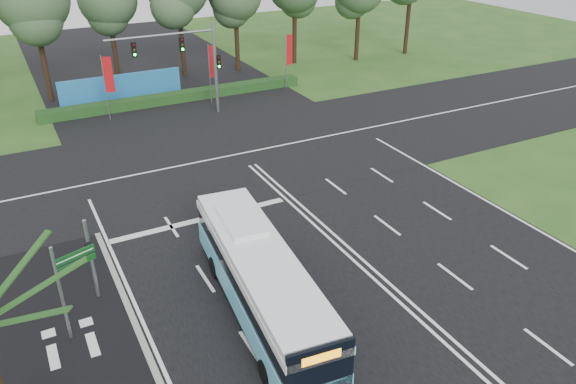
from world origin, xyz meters
The scene contains 14 objects.
ground centered at (0.00, 0.00, 0.00)m, with size 120.00×120.00×0.00m, color #264F1A.
road_main centered at (0.00, 0.00, 0.02)m, with size 20.00×120.00×0.04m, color black.
road_cross centered at (0.00, 12.00, 0.03)m, with size 120.00×14.00×0.05m, color black.
bike_path centered at (-12.50, -3.00, 0.03)m, with size 5.00×18.00×0.06m, color black.
kerb_strip centered at (-10.10, -3.00, 0.06)m, with size 0.25×18.00×0.12m, color gray.
city_bus centered at (-5.37, -3.29, 1.62)m, with size 3.47×11.39×3.22m.
pedestrian_signal centered at (-11.03, 0.87, 2.05)m, with size 0.34×0.43×3.74m.
street_sign centered at (-12.13, -1.08, 2.60)m, with size 1.54×0.60×4.13m.
banner_flag_left centered at (-5.74, 22.48, 3.22)m, with size 0.70×0.29×4.97m.
banner_flag_mid centered at (2.56, 22.82, 3.15)m, with size 0.71×0.14×4.85m.
banner_flag_right centered at (9.91, 23.54, 3.14)m, with size 0.70×0.20×4.83m.
traffic_light_gantry centered at (0.21, 20.50, 4.66)m, with size 8.41×0.28×7.00m.
hedge centered at (0.00, 24.50, 0.40)m, with size 22.00×1.20×0.80m, color #173B15.
blue_hoarding centered at (-4.00, 27.00, 1.10)m, with size 10.00×0.30×2.20m, color #1F6BA8.
Camera 1 is at (-12.73, -19.64, 14.87)m, focal length 35.00 mm.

